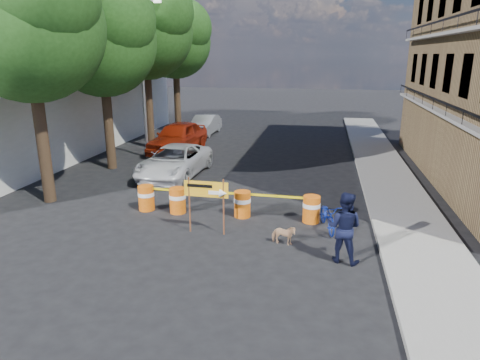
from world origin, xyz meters
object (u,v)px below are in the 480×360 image
at_px(barrel_mid_left, 178,200).
at_px(pedestrian, 344,227).
at_px(suv_white, 175,161).
at_px(barrel_far_right, 311,209).
at_px(barrel_far_left, 146,197).
at_px(sedan_red, 178,137).
at_px(detour_sign, 212,194).
at_px(dog, 283,235).
at_px(sedan_silver, 205,125).
at_px(barrel_mid_right, 242,204).
at_px(bicycle, 329,204).

relative_size(barrel_mid_left, pedestrian, 0.46).
bearing_deg(suv_white, barrel_far_right, -32.50).
relative_size(barrel_far_left, sedan_red, 0.18).
bearing_deg(barrel_far_left, barrel_far_right, -0.43).
relative_size(detour_sign, dog, 2.46).
height_order(barrel_far_left, detour_sign, detour_sign).
height_order(dog, sedan_silver, sedan_silver).
bearing_deg(barrel_far_left, sedan_red, 102.06).
distance_m(barrel_far_left, barrel_mid_left, 1.19).
distance_m(barrel_far_left, sedan_silver, 15.14).
xyz_separation_m(barrel_mid_right, bicycle, (2.87, -0.60, 0.39)).
bearing_deg(barrel_far_right, barrel_mid_left, -179.92).
xyz_separation_m(barrel_mid_right, sedan_red, (-5.49, 9.35, 0.39)).
xyz_separation_m(detour_sign, dog, (2.25, -0.38, -1.00)).
bearing_deg(barrel_mid_right, dog, -51.31).
distance_m(suv_white, sedan_silver, 10.68).
relative_size(barrel_far_right, bicycle, 0.52).
height_order(barrel_mid_left, bicycle, bicycle).
xyz_separation_m(barrel_mid_left, barrel_mid_right, (2.30, 0.06, 0.00)).
relative_size(bicycle, dog, 2.38).
distance_m(detour_sign, pedestrian, 4.07).
relative_size(barrel_far_left, suv_white, 0.18).
bearing_deg(barrel_far_right, sedan_silver, 117.47).
relative_size(barrel_far_left, bicycle, 0.52).
xyz_separation_m(barrel_mid_left, detour_sign, (1.65, -1.56, 0.83)).
bearing_deg(suv_white, detour_sign, -58.30).
bearing_deg(barrel_mid_right, barrel_mid_left, -178.62).
xyz_separation_m(barrel_mid_right, pedestrian, (3.25, -2.72, 0.50)).
height_order(barrel_far_left, barrel_mid_left, same).
bearing_deg(barrel_mid_right, sedan_red, 120.42).
relative_size(barrel_mid_right, pedestrian, 0.46).
bearing_deg(bicycle, barrel_mid_right, 154.94).
bearing_deg(barrel_mid_left, barrel_far_right, 0.08).
height_order(dog, sedan_red, sedan_red).
bearing_deg(barrel_mid_left, barrel_mid_right, 1.38).
bearing_deg(barrel_mid_right, barrel_far_left, -179.92).
height_order(barrel_mid_left, barrel_far_right, same).
height_order(barrel_mid_right, dog, barrel_mid_right).
bearing_deg(dog, pedestrian, -107.40).
xyz_separation_m(detour_sign, suv_white, (-3.33, 6.05, -0.61)).
relative_size(barrel_mid_left, barrel_far_right, 1.00).
height_order(barrel_far_left, sedan_red, sedan_red).
xyz_separation_m(pedestrian, suv_white, (-7.23, 7.15, -0.28)).
bearing_deg(barrel_far_left, barrel_mid_left, -2.43).
distance_m(barrel_mid_right, sedan_silver, 15.97).
relative_size(barrel_mid_right, suv_white, 0.18).
relative_size(barrel_far_left, pedestrian, 0.46).
bearing_deg(sedan_red, detour_sign, -60.55).
bearing_deg(suv_white, barrel_mid_left, -66.67).
bearing_deg(sedan_red, barrel_far_right, -44.60).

